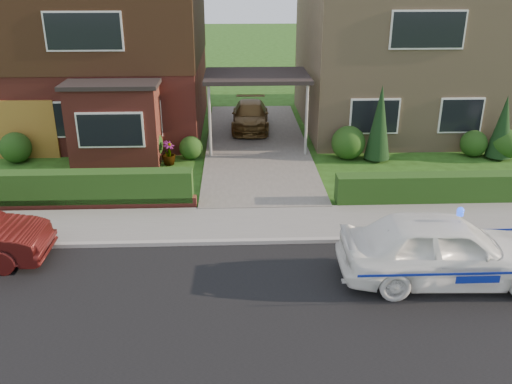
{
  "coord_description": "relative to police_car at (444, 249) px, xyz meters",
  "views": [
    {
      "loc": [
        -0.83,
        -8.88,
        6.37
      ],
      "look_at": [
        -0.33,
        3.5,
        1.21
      ],
      "focal_mm": 38.0,
      "sensor_mm": 36.0,
      "label": 1
    }
  ],
  "objects": [
    {
      "name": "ground",
      "position": [
        -3.64,
        -1.2,
        -0.77
      ],
      "size": [
        120.0,
        120.0,
        0.0
      ],
      "primitive_type": "plane",
      "color": "#224612",
      "rests_on": "ground"
    },
    {
      "name": "road",
      "position": [
        -3.64,
        -1.2,
        -0.77
      ],
      "size": [
        60.0,
        6.0,
        0.02
      ],
      "primitive_type": "cube",
      "color": "black",
      "rests_on": "ground"
    },
    {
      "name": "kerb",
      "position": [
        -3.64,
        1.85,
        -0.71
      ],
      "size": [
        60.0,
        0.16,
        0.12
      ],
      "primitive_type": "cube",
      "color": "#9E9993",
      "rests_on": "ground"
    },
    {
      "name": "sidewalk",
      "position": [
        -3.64,
        2.9,
        -0.72
      ],
      "size": [
        60.0,
        2.0,
        0.1
      ],
      "primitive_type": "cube",
      "color": "slate",
      "rests_on": "ground"
    },
    {
      "name": "driveway",
      "position": [
        -3.64,
        9.8,
        -0.71
      ],
      "size": [
        3.8,
        12.0,
        0.12
      ],
      "primitive_type": "cube",
      "color": "#666059",
      "rests_on": "ground"
    },
    {
      "name": "house_left",
      "position": [
        -9.42,
        12.7,
        3.04
      ],
      "size": [
        7.5,
        9.53,
        7.25
      ],
      "color": "maroon",
      "rests_on": "ground"
    },
    {
      "name": "house_right",
      "position": [
        2.16,
        12.79,
        2.89
      ],
      "size": [
        7.5,
        8.06,
        7.25
      ],
      "color": "#9F8462",
      "rests_on": "ground"
    },
    {
      "name": "carport_link",
      "position": [
        -3.64,
        9.75,
        1.89
      ],
      "size": [
        3.8,
        3.0,
        2.77
      ],
      "color": "black",
      "rests_on": "ground"
    },
    {
      "name": "garage_door",
      "position": [
        -11.88,
        8.76,
        0.28
      ],
      "size": [
        2.2,
        0.1,
        2.1
      ],
      "primitive_type": "cube",
      "color": "#8C5C1E",
      "rests_on": "ground"
    },
    {
      "name": "dwarf_wall",
      "position": [
        -9.44,
        4.1,
        -0.59
      ],
      "size": [
        7.7,
        0.25,
        0.36
      ],
      "primitive_type": "cube",
      "color": "maroon",
      "rests_on": "ground"
    },
    {
      "name": "hedge_left",
      "position": [
        -9.44,
        4.25,
        -0.77
      ],
      "size": [
        7.5,
        0.55,
        0.9
      ],
      "primitive_type": "cube",
      "color": "#153611",
      "rests_on": "ground"
    },
    {
      "name": "hedge_right",
      "position": [
        2.16,
        4.15,
        -0.77
      ],
      "size": [
        7.5,
        0.55,
        0.8
      ],
      "primitive_type": "cube",
      "color": "#153611",
      "rests_on": "ground"
    },
    {
      "name": "shrub_left_far",
      "position": [
        -12.14,
        8.3,
        -0.23
      ],
      "size": [
        1.08,
        1.08,
        1.08
      ],
      "primitive_type": "sphere",
      "color": "#153611",
      "rests_on": "ground"
    },
    {
      "name": "shrub_left_mid",
      "position": [
        -7.64,
        8.1,
        -0.11
      ],
      "size": [
        1.32,
        1.32,
        1.32
      ],
      "primitive_type": "sphere",
      "color": "#153611",
      "rests_on": "ground"
    },
    {
      "name": "shrub_left_near",
      "position": [
        -6.04,
        8.4,
        -0.35
      ],
      "size": [
        0.84,
        0.84,
        0.84
      ],
      "primitive_type": "sphere",
      "color": "#153611",
      "rests_on": "ground"
    },
    {
      "name": "shrub_right_near",
      "position": [
        -0.44,
        8.2,
        -0.17
      ],
      "size": [
        1.2,
        1.2,
        1.2
      ],
      "primitive_type": "sphere",
      "color": "#153611",
      "rests_on": "ground"
    },
    {
      "name": "shrub_right_mid",
      "position": [
        4.16,
        8.3,
        -0.29
      ],
      "size": [
        0.96,
        0.96,
        0.96
      ],
      "primitive_type": "sphere",
      "color": "#153611",
      "rests_on": "ground"
    },
    {
      "name": "shrub_right_far",
      "position": [
        5.16,
        8.0,
        -0.23
      ],
      "size": [
        1.08,
        1.08,
        1.08
      ],
      "primitive_type": "sphere",
      "color": "#153611",
      "rests_on": "ground"
    },
    {
      "name": "conifer_a",
      "position": [
        0.56,
        8.0,
        0.53
      ],
      "size": [
        0.9,
        0.9,
        2.6
      ],
      "primitive_type": "cone",
      "color": "black",
      "rests_on": "ground"
    },
    {
      "name": "conifer_b",
      "position": [
        4.96,
        8.0,
        0.33
      ],
      "size": [
        0.9,
        0.9,
        2.2
      ],
      "primitive_type": "cone",
      "color": "black",
      "rests_on": "ground"
    },
    {
      "name": "police_car",
      "position": [
        0.0,
        0.0,
        0.0
      ],
      "size": [
        4.15,
        4.57,
        1.7
      ],
      "rotation": [
        0.0,
        0.0,
        1.53
      ],
      "color": "white",
      "rests_on": "ground"
    },
    {
      "name": "driveway_car",
      "position": [
        -3.81,
        11.93,
        -0.11
      ],
      "size": [
        1.64,
        3.75,
        1.07
      ],
      "primitive_type": "imported",
      "rotation": [
        0.0,
        0.0,
        -0.04
      ],
      "color": "brown",
      "rests_on": "driveway"
    },
    {
      "name": "potted_plant_b",
      "position": [
        -8.68,
        4.81,
        -0.42
      ],
      "size": [
        0.48,
        0.46,
        0.69
      ],
      "primitive_type": "imported",
      "rotation": [
        0.0,
        0.0,
        1.06
      ],
      "color": "gray",
      "rests_on": "ground"
    },
    {
      "name": "potted_plant_c",
      "position": [
        -6.76,
        7.8,
        -0.35
      ],
      "size": [
        0.64,
        0.64,
        0.83
      ],
      "primitive_type": "imported",
      "rotation": [
        0.0,
        0.0,
        1.06
      ],
      "color": "gray",
      "rests_on": "ground"
    }
  ]
}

